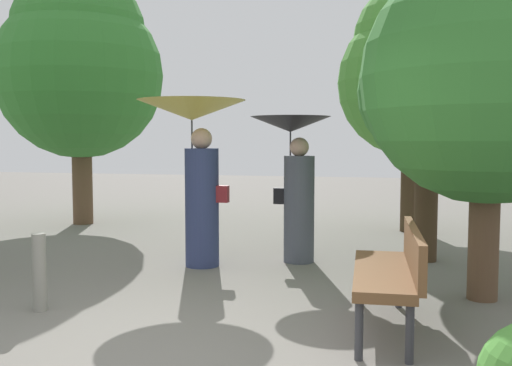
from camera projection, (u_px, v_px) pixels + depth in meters
The scene contains 8 objects.
person_left at pixel (196, 146), 6.88m from camera, with size 1.30×1.30×2.00m.
person_right at pixel (295, 166), 7.12m from camera, with size 1.00×1.00×1.81m.
park_bench at pixel (393, 268), 4.56m from camera, with size 0.54×1.52×0.83m.
tree_near_left at pixel (80, 63), 10.23m from camera, with size 2.95×2.95×4.55m.
tree_near_right at pixel (429, 77), 7.08m from camera, with size 1.75×1.75×3.40m.
tree_mid_right at pixel (413, 69), 9.36m from camera, with size 2.45×2.45×4.10m.
tree_far_back at pixel (489, 57), 5.33m from camera, with size 2.38×2.38×3.62m.
path_marker_post at pixel (40, 272), 5.11m from camera, with size 0.12×0.12×0.70m, color gray.
Camera 1 is at (1.63, -3.49, 1.53)m, focal length 40.34 mm.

